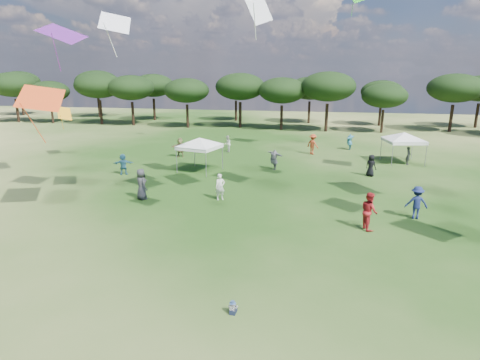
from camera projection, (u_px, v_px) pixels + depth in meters
name	position (u px, v px, depth m)	size (l,w,h in m)	color
tree_line	(321.00, 88.00, 53.85)	(108.78, 17.63, 7.77)	black
tent_left	(199.00, 139.00, 30.89)	(5.44, 5.44, 2.95)	gray
tent_right	(405.00, 134.00, 33.73)	(5.83, 5.83, 2.92)	gray
toddler	(233.00, 308.00, 13.01)	(0.31, 0.35, 0.46)	#151C30
festival_crowd	(294.00, 162.00, 30.87)	(29.81, 22.88, 1.92)	#2E2E33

